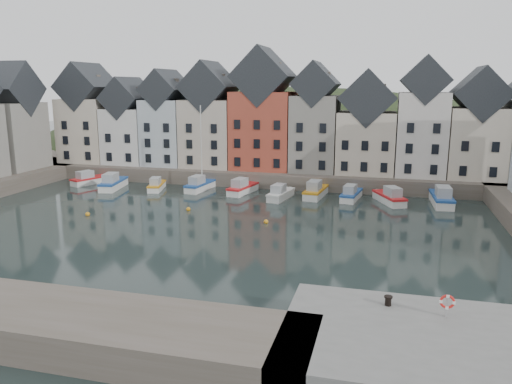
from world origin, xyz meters
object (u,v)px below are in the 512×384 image
(boat_d, at_px, (200,185))
(boat_a, at_px, (89,180))
(mooring_bollard, at_px, (388,300))
(life_ring_post, at_px, (447,302))

(boat_d, bearing_deg, boat_a, -173.68)
(boat_a, relative_size, mooring_bollard, 10.94)
(boat_d, height_order, life_ring_post, boat_d)
(boat_a, bearing_deg, boat_d, 20.23)
(boat_d, relative_size, mooring_bollard, 21.03)
(mooring_bollard, height_order, life_ring_post, life_ring_post)
(mooring_bollard, bearing_deg, boat_a, 139.77)
(life_ring_post, bearing_deg, boat_d, 127.67)
(boat_a, height_order, boat_d, boat_d)
(boat_a, relative_size, life_ring_post, 4.71)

